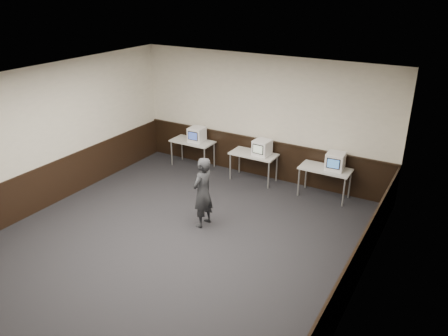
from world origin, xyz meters
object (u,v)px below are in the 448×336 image
object	(u,v)px
desk_center	(254,156)
desk_right	(325,171)
desk_left	(192,143)
emac_right	(335,161)
emac_left	(197,134)
person	(203,192)
emac_center	(262,148)

from	to	relation	value
desk_center	desk_right	size ratio (longest dim) A/B	1.00
desk_left	emac_right	world-z (taller)	emac_right
desk_right	emac_left	world-z (taller)	emac_left
desk_center	emac_left	distance (m)	1.79
emac_left	person	world-z (taller)	person
desk_left	desk_center	xyz separation A→B (m)	(1.90, 0.00, 0.00)
emac_center	person	bearing A→B (deg)	-88.79
desk_left	emac_center	distance (m)	2.14
desk_left	desk_center	world-z (taller)	same
person	desk_left	bearing A→B (deg)	-137.73
emac_right	desk_left	bearing A→B (deg)	176.21
desk_center	emac_left	xyz separation A→B (m)	(-1.77, 0.03, 0.27)
desk_right	emac_center	size ratio (longest dim) A/B	2.64
desk_left	emac_left	size ratio (longest dim) A/B	2.65
desk_right	person	bearing A→B (deg)	-124.85
emac_center	desk_right	bearing A→B (deg)	3.41
desk_left	desk_center	size ratio (longest dim) A/B	1.00
emac_center	desk_left	bearing A→B (deg)	-175.85
desk_left	emac_right	distance (m)	4.01
desk_center	emac_center	bearing A→B (deg)	3.13
desk_center	person	distance (m)	2.58
desk_center	desk_right	bearing A→B (deg)	0.00
desk_left	person	world-z (taller)	person
desk_center	desk_right	world-z (taller)	same
desk_right	emac_right	world-z (taller)	emac_right
emac_left	desk_left	bearing A→B (deg)	-171.81
desk_left	emac_right	xyz separation A→B (m)	(4.00, 0.04, 0.28)
emac_right	person	world-z (taller)	person
desk_center	emac_right	bearing A→B (deg)	0.99
desk_left	emac_center	world-z (taller)	emac_center
desk_left	desk_right	size ratio (longest dim) A/B	1.00
desk_left	desk_center	bearing A→B (deg)	0.00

